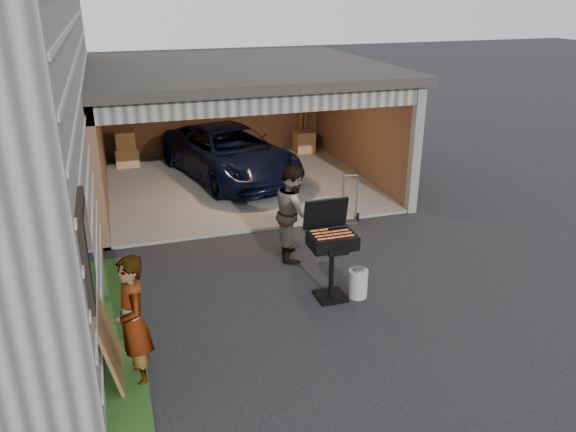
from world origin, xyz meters
The scene contains 10 objects.
ground centered at (0.00, 0.00, 0.00)m, with size 80.00×80.00×0.00m, color black.
groundcover_strip centered at (-2.25, -1.00, 0.03)m, with size 0.50×8.00×0.06m, color #193814.
garage centered at (0.76, 6.79, 1.87)m, with size 6.80×6.30×2.90m.
minivan centered at (0.64, 6.90, 0.64)m, with size 2.14×4.63×1.29m, color black.
woman centered at (-2.10, -0.50, 0.85)m, with size 0.62×0.41×1.70m, color #A4B8CE.
man centered at (0.80, 2.25, 0.85)m, with size 0.83×0.65×1.70m, color #512E1F.
bbq_grill centered at (0.90, 0.70, 0.93)m, with size 0.70×0.61×1.56m.
propane_tank centered at (1.32, 0.58, 0.23)m, with size 0.31×0.31×0.46m, color #B0AFAB.
plywood_panel centered at (-2.40, -0.36, 0.52)m, with size 0.04×0.94×1.05m, color brown.
hand_truck centered at (2.42, 3.46, 0.19)m, with size 0.45×0.41×1.01m.
Camera 1 is at (-2.05, -6.46, 4.53)m, focal length 35.00 mm.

